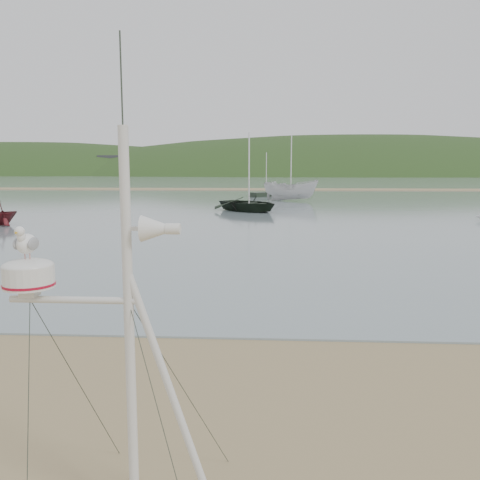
# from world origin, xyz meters

# --- Properties ---
(ground) EXTENTS (560.00, 560.00, 0.00)m
(ground) POSITION_xyz_m (0.00, 0.00, 0.00)
(ground) COLOR #88734E
(ground) RESTS_ON ground
(water) EXTENTS (560.00, 256.00, 0.04)m
(water) POSITION_xyz_m (0.00, 132.00, 0.02)
(water) COLOR gray
(water) RESTS_ON ground
(sandbar) EXTENTS (560.00, 7.00, 0.07)m
(sandbar) POSITION_xyz_m (0.00, 70.00, 0.07)
(sandbar) COLOR #88734E
(sandbar) RESTS_ON water
(hill_ridge) EXTENTS (620.00, 180.00, 80.00)m
(hill_ridge) POSITION_xyz_m (18.52, 235.00, -19.70)
(hill_ridge) COLOR #1F3616
(hill_ridge) RESTS_ON ground
(far_cottages) EXTENTS (294.40, 6.30, 8.00)m
(far_cottages) POSITION_xyz_m (3.00, 196.00, 4.00)
(far_cottages) COLOR beige
(far_cottages) RESTS_ON ground
(mast_rig) EXTENTS (1.98, 2.11, 4.46)m
(mast_rig) POSITION_xyz_m (0.88, -1.07, 1.08)
(mast_rig) COLOR silver
(mast_rig) RESTS_ON ground
(boat_dark) EXTENTS (3.52, 3.50, 5.39)m
(boat_dark) POSITION_xyz_m (0.61, 32.51, 2.73)
(boat_dark) COLOR black
(boat_dark) RESTS_ON water
(boat_white) EXTENTS (2.19, 2.14, 5.32)m
(boat_white) POSITION_xyz_m (4.19, 44.65, 2.70)
(boat_white) COLOR silver
(boat_white) RESTS_ON water
(sailboat_dark_mid) EXTENTS (4.76, 4.49, 5.30)m
(sailboat_dark_mid) POSITION_xyz_m (2.61, 52.80, 0.30)
(sailboat_dark_mid) COLOR black
(sailboat_dark_mid) RESTS_ON ground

